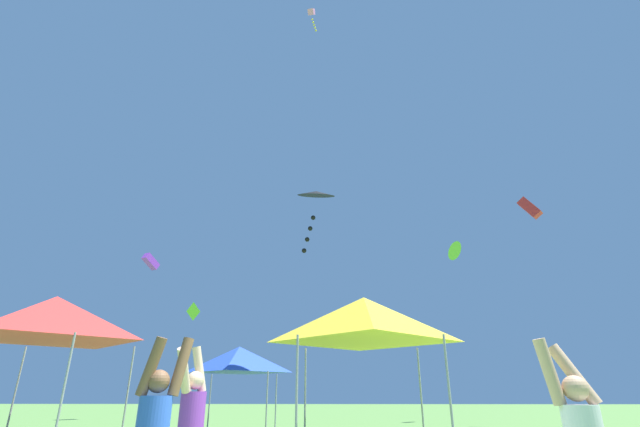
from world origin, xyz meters
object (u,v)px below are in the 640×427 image
(person_watcher_purple, at_px, (190,424))
(kite_red_box, at_px, (530,208))
(kite_pink_box, at_px, (312,13))
(kite_lime_delta, at_px, (454,250))
(kite_purple_box, at_px, (151,262))
(canopy_tent_blue, at_px, (239,360))
(canopy_tent_yellow, at_px, (364,319))
(canopy_tent_red, at_px, (53,318))
(kite_black_delta, at_px, (316,195))
(kite_lime_diamond, at_px, (193,312))

(person_watcher_purple, xyz_separation_m, kite_red_box, (12.45, 15.42, 9.45))
(kite_pink_box, bearing_deg, kite_lime_delta, 35.50)
(person_watcher_purple, distance_m, kite_purple_box, 24.78)
(canopy_tent_blue, distance_m, canopy_tent_yellow, 7.04)
(person_watcher_purple, distance_m, kite_lime_delta, 22.98)
(person_watcher_purple, height_order, kite_red_box, kite_red_box)
(canopy_tent_blue, bearing_deg, kite_purple_box, 127.98)
(canopy_tent_red, bearing_deg, kite_purple_box, 105.31)
(kite_pink_box, height_order, kite_black_delta, kite_pink_box)
(canopy_tent_red, distance_m, kite_lime_diamond, 19.40)
(canopy_tent_blue, distance_m, kite_pink_box, 20.04)
(kite_pink_box, bearing_deg, person_watcher_purple, -93.82)
(person_watcher_purple, xyz_separation_m, kite_pink_box, (0.89, 13.28, 21.20))
(kite_lime_delta, bearing_deg, canopy_tent_blue, -140.83)
(kite_lime_delta, height_order, kite_red_box, kite_red_box)
(kite_purple_box, bearing_deg, canopy_tent_red, -74.69)
(canopy_tent_red, height_order, canopy_tent_yellow, canopy_tent_red)
(person_watcher_purple, height_order, kite_lime_diamond, kite_lime_diamond)
(kite_purple_box, bearing_deg, kite_red_box, -14.42)
(person_watcher_purple, bearing_deg, canopy_tent_red, 136.10)
(person_watcher_purple, xyz_separation_m, kite_lime_diamond, (-7.68, 24.30, 5.59))
(canopy_tent_yellow, xyz_separation_m, kite_lime_delta, (6.60, 14.42, 6.25))
(person_watcher_purple, distance_m, canopy_tent_blue, 10.68)
(person_watcher_purple, relative_size, kite_purple_box, 1.60)
(canopy_tent_red, height_order, kite_red_box, kite_red_box)
(canopy_tent_red, distance_m, canopy_tent_blue, 6.56)
(canopy_tent_blue, xyz_separation_m, kite_lime_delta, (10.83, 8.82, 6.83))
(kite_red_box, bearing_deg, kite_black_delta, -148.33)
(canopy_tent_red, height_order, canopy_tent_blue, canopy_tent_red)
(canopy_tent_yellow, bearing_deg, kite_purple_box, 127.67)
(person_watcher_purple, bearing_deg, kite_black_delta, 81.10)
(canopy_tent_yellow, distance_m, kite_purple_box, 21.50)
(kite_lime_diamond, relative_size, kite_purple_box, 0.69)
(canopy_tent_blue, bearing_deg, kite_lime_delta, 39.17)
(canopy_tent_red, relative_size, kite_red_box, 3.02)
(canopy_tent_yellow, bearing_deg, kite_red_box, 47.28)
(kite_lime_delta, xyz_separation_m, kite_red_box, (3.14, -3.87, 1.12))
(kite_pink_box, height_order, kite_lime_diamond, kite_pink_box)
(canopy_tent_yellow, distance_m, kite_pink_box, 20.96)
(kite_pink_box, distance_m, kite_lime_delta, 16.51)
(canopy_tent_red, height_order, kite_pink_box, kite_pink_box)
(kite_black_delta, bearing_deg, kite_red_box, 31.67)
(person_watcher_purple, xyz_separation_m, kite_lime_delta, (9.31, 19.29, 8.34))
(canopy_tent_yellow, xyz_separation_m, kite_purple_box, (-12.57, 16.29, 6.22))
(kite_lime_delta, relative_size, kite_red_box, 1.08)
(canopy_tent_blue, height_order, kite_purple_box, kite_purple_box)
(canopy_tent_yellow, distance_m, kite_red_box, 16.14)
(kite_pink_box, distance_m, kite_red_box, 16.62)
(canopy_tent_blue, bearing_deg, kite_lime_diamond, 114.01)
(kite_black_delta, xyz_separation_m, kite_lime_delta, (7.97, 10.72, 1.14))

